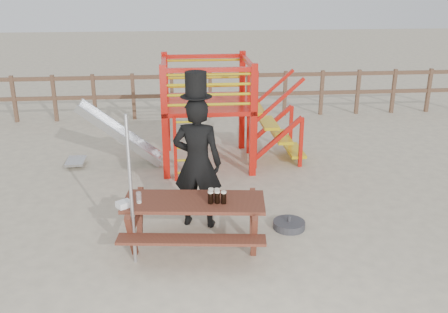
# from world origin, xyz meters

# --- Properties ---
(ground) EXTENTS (60.00, 60.00, 0.00)m
(ground) POSITION_xyz_m (0.00, 0.00, 0.00)
(ground) COLOR beige
(ground) RESTS_ON ground
(back_fence) EXTENTS (15.09, 0.09, 1.20)m
(back_fence) POSITION_xyz_m (0.00, 7.00, 0.74)
(back_fence) COLOR brown
(back_fence) RESTS_ON ground
(playground_fort) EXTENTS (4.71, 1.84, 2.10)m
(playground_fort) POSITION_xyz_m (0.12, 3.58, 1.07)
(playground_fort) COLOR red
(playground_fort) RESTS_ON ground
(picnic_table) EXTENTS (2.01, 1.50, 0.73)m
(picnic_table) POSITION_xyz_m (-0.19, 0.18, 0.46)
(picnic_table) COLOR brown
(picnic_table) RESTS_ON ground
(man_with_hat) EXTENTS (0.81, 0.63, 2.31)m
(man_with_hat) POSITION_xyz_m (-0.10, 0.91, 1.03)
(man_with_hat) COLOR black
(man_with_hat) RESTS_ON ground
(metal_pole) EXTENTS (0.04, 0.04, 2.00)m
(metal_pole) POSITION_xyz_m (-0.97, -0.09, 1.00)
(metal_pole) COLOR #B2B2B7
(metal_pole) RESTS_ON ground
(parasol_base) EXTENTS (0.47, 0.47, 0.20)m
(parasol_base) POSITION_xyz_m (1.23, 0.64, 0.06)
(parasol_base) COLOR #343438
(parasol_base) RESTS_ON ground
(paper_bag) EXTENTS (0.23, 0.22, 0.08)m
(paper_bag) POSITION_xyz_m (-1.09, 0.06, 0.77)
(paper_bag) COLOR white
(paper_bag) RESTS_ON picnic_table
(stout_pints) EXTENTS (0.24, 0.18, 0.17)m
(stout_pints) POSITION_xyz_m (0.10, 0.10, 0.81)
(stout_pints) COLOR black
(stout_pints) RESTS_ON picnic_table
(empty_glasses) EXTENTS (0.07, 0.07, 0.15)m
(empty_glasses) POSITION_xyz_m (-0.91, 0.17, 0.79)
(empty_glasses) COLOR silver
(empty_glasses) RESTS_ON picnic_table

